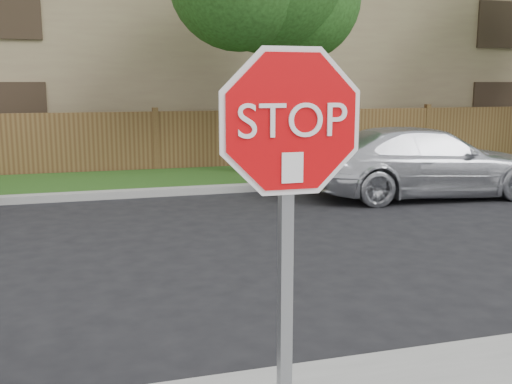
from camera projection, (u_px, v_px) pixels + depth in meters
name	position (u px, v px, depth m)	size (l,w,h in m)	color
ground	(331.00, 370.00, 4.94)	(90.00, 90.00, 0.00)	black
far_curb	(176.00, 191.00, 12.62)	(70.00, 0.30, 0.15)	gray
grass_strip	(165.00, 180.00, 14.17)	(70.00, 3.00, 0.12)	#1E4714
fence	(156.00, 142.00, 15.55)	(70.00, 0.12, 1.60)	#52351D
apartment_building	(133.00, 47.00, 20.34)	(35.20, 9.20, 7.20)	#8E7858
stop_sign	(289.00, 187.00, 2.96)	(1.01, 0.13, 2.55)	gray
sedan_right	(425.00, 162.00, 12.34)	(2.00, 4.93, 1.43)	silver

